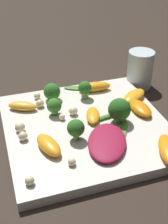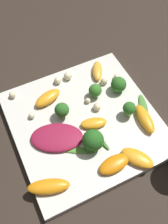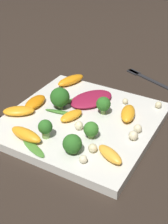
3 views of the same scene
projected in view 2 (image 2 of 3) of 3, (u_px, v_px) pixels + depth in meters
The scene contains 26 objects.
ground_plane at pixel (85, 125), 0.58m from camera, with size 2.40×2.40×0.00m, color #2D231C.
plate at pixel (85, 123), 0.58m from camera, with size 0.31×0.31×0.02m.
radicchio_leaf_0 at pixel (57, 137), 0.54m from camera, with size 0.13×0.11×0.01m.
orange_segment_0 at pixel (94, 123), 0.56m from camera, with size 0.06×0.04×0.01m.
orange_segment_1 at pixel (137, 158), 0.51m from camera, with size 0.06×0.07×0.02m.
orange_segment_2 at pixel (114, 164), 0.51m from camera, with size 0.07×0.04×0.02m.
orange_segment_3 at pixel (97, 71), 0.63m from camera, with size 0.05×0.06×0.02m.
orange_segment_4 at pixel (145, 119), 0.56m from camera, with size 0.03×0.08×0.02m.
orange_segment_5 at pixel (49, 187), 0.48m from camera, with size 0.08×0.05×0.02m.
orange_segment_6 at pixel (48, 98), 0.59m from camera, with size 0.07×0.05×0.02m.
broccoli_floret_0 at pixel (119, 85), 0.60m from camera, with size 0.04×0.04×0.04m.
broccoli_floret_1 at pixel (95, 91), 0.59m from camera, with size 0.03×0.03×0.04m.
broccoli_floret_2 at pixel (93, 140), 0.51m from camera, with size 0.04×0.04×0.05m.
broccoli_floret_3 at pixel (62, 110), 0.56m from camera, with size 0.03×0.03×0.04m.
broccoli_floret_4 at pixel (129, 109), 0.56m from camera, with size 0.03×0.03×0.04m.
arugula_sprig_0 at pixel (143, 107), 0.59m from camera, with size 0.04×0.07×0.00m.
arugula_sprig_1 at pixel (76, 150), 0.53m from camera, with size 0.07×0.05×0.00m.
arugula_sprig_2 at pixel (96, 135), 0.55m from camera, with size 0.03×0.09×0.01m.
macadamia_nut_0 at pixel (58, 81), 0.62m from camera, with size 0.02×0.02×0.02m.
macadamia_nut_1 at pixel (88, 101), 0.59m from camera, with size 0.01×0.01×0.01m.
macadamia_nut_2 at pixel (12, 95), 0.60m from camera, with size 0.01×0.01×0.01m.
macadamia_nut_3 at pixel (32, 116), 0.57m from camera, with size 0.01×0.01×0.01m.
macadamia_nut_4 at pixel (117, 77), 0.63m from camera, with size 0.01×0.01×0.01m.
macadamia_nut_5 at pixel (104, 81), 0.62m from camera, with size 0.02×0.02×0.02m.
macadamia_nut_6 at pixel (68, 76), 0.62m from camera, with size 0.02×0.02×0.02m.
macadamia_nut_7 at pixel (97, 107), 0.58m from camera, with size 0.02×0.02×0.02m.
Camera 2 is at (-0.13, -0.26, 0.51)m, focal length 42.00 mm.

